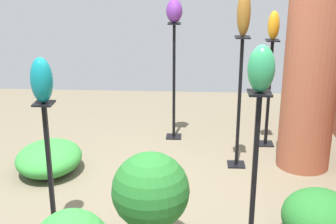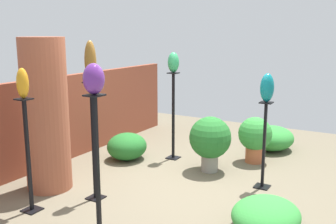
{
  "view_description": "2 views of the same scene",
  "coord_description": "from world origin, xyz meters",
  "views": [
    {
      "loc": [
        4.03,
        0.34,
        2.34
      ],
      "look_at": [
        -0.02,
        0.11,
        0.96
      ],
      "focal_mm": 50.0,
      "sensor_mm": 36.0,
      "label": 1
    },
    {
      "loc": [
        -4.57,
        -2.33,
        2.11
      ],
      "look_at": [
        -0.22,
        0.22,
        1.06
      ],
      "focal_mm": 42.0,
      "sensor_mm": 36.0,
      "label": 2
    }
  ],
  "objects": [
    {
      "name": "pedestal_violet",
      "position": [
        -1.81,
        0.08,
        0.71
      ],
      "size": [
        0.2,
        0.2,
        1.53
      ],
      "color": "black",
      "rests_on": "ground"
    },
    {
      "name": "brick_pillar",
      "position": [
        -1.02,
        1.61,
        1.02
      ],
      "size": [
        0.59,
        0.59,
        2.03
      ],
      "primitive_type": "cylinder",
      "color": "#9E5138",
      "rests_on": "ground"
    },
    {
      "name": "art_vase_bronze",
      "position": [
        -0.97,
        0.85,
        1.75
      ],
      "size": [
        0.14,
        0.14,
        0.49
      ],
      "primitive_type": "ellipsoid",
      "color": "brown",
      "rests_on": "pedestal_bronze"
    },
    {
      "name": "art_vase_violet",
      "position": [
        -1.81,
        0.08,
        1.67
      ],
      "size": [
        0.2,
        0.2,
        0.29
      ],
      "primitive_type": "ellipsoid",
      "color": "#6B2D8C",
      "rests_on": "pedestal_violet"
    },
    {
      "name": "pedestal_teal",
      "position": [
        0.46,
        -0.88,
        0.54
      ],
      "size": [
        0.2,
        0.2,
        1.19
      ],
      "color": "black",
      "rests_on": "ground"
    },
    {
      "name": "potted_plant_mid_left",
      "position": [
        0.68,
        0.01,
        0.5
      ],
      "size": [
        0.64,
        0.64,
        0.85
      ],
      "color": "gray",
      "rests_on": "ground"
    },
    {
      "name": "pedestal_bronze",
      "position": [
        -0.97,
        0.85,
        0.7
      ],
      "size": [
        0.2,
        0.2,
        1.51
      ],
      "color": "black",
      "rests_on": "ground"
    },
    {
      "name": "pedestal_jade",
      "position": [
        0.94,
        0.79,
        0.67
      ],
      "size": [
        0.2,
        0.2,
        1.45
      ],
      "color": "black",
      "rests_on": "ground"
    },
    {
      "name": "ground_plane",
      "position": [
        0.0,
        0.0,
        0.0
      ],
      "size": [
        8.0,
        8.0,
        0.0
      ],
      "primitive_type": "plane",
      "color": "#6B604C"
    },
    {
      "name": "art_vase_amber",
      "position": [
        -1.63,
        1.27,
        1.53
      ],
      "size": [
        0.13,
        0.14,
        0.34
      ],
      "primitive_type": "ellipsoid",
      "color": "orange",
      "rests_on": "pedestal_amber"
    },
    {
      "name": "pedestal_amber",
      "position": [
        -1.63,
        1.27,
        0.63
      ],
      "size": [
        0.2,
        0.2,
        1.36
      ],
      "color": "black",
      "rests_on": "ground"
    },
    {
      "name": "foliage_bed_west",
      "position": [
        -0.68,
        -1.27,
        0.17
      ],
      "size": [
        0.85,
        0.72,
        0.34
      ],
      "primitive_type": "ellipsoid",
      "color": "#338C38",
      "rests_on": "ground"
    },
    {
      "name": "art_vase_teal",
      "position": [
        0.46,
        -0.88,
        1.38
      ],
      "size": [
        0.19,
        0.18,
        0.38
      ],
      "primitive_type": "ellipsoid",
      "color": "#0F727A",
      "rests_on": "pedestal_teal"
    },
    {
      "name": "foliage_bed_center",
      "position": [
        0.5,
        1.43,
        0.22
      ],
      "size": [
        0.69,
        0.64,
        0.44
      ],
      "primitive_type": "ellipsoid",
      "color": "#236B28",
      "rests_on": "ground"
    },
    {
      "name": "art_vase_jade",
      "position": [
        0.94,
        0.79,
        1.61
      ],
      "size": [
        0.18,
        0.18,
        0.33
      ],
      "primitive_type": "ellipsoid",
      "color": "#2D9356",
      "rests_on": "pedestal_jade"
    }
  ]
}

